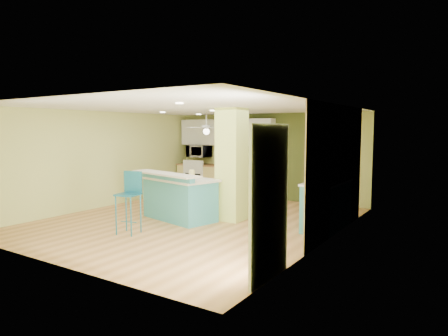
{
  "coord_description": "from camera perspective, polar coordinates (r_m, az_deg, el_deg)",
  "views": [
    {
      "loc": [
        5.29,
        -7.03,
        2.01
      ],
      "look_at": [
        0.51,
        0.4,
        1.18
      ],
      "focal_mm": 32.0,
      "sensor_mm": 36.0,
      "label": 1
    }
  ],
  "objects": [
    {
      "name": "floor",
      "position": [
        9.02,
        -4.13,
        -7.52
      ],
      "size": [
        6.0,
        7.0,
        0.01
      ],
      "primitive_type": "cube",
      "color": "#A7703A",
      "rests_on": "ground"
    },
    {
      "name": "ceiling",
      "position": [
        8.81,
        -4.25,
        8.6
      ],
      "size": [
        6.0,
        7.0,
        0.01
      ],
      "primitive_type": "cube",
      "color": "white",
      "rests_on": "wall_back"
    },
    {
      "name": "wall_back",
      "position": [
        11.81,
        6.09,
        1.68
      ],
      "size": [
        6.0,
        0.01,
        2.5
      ],
      "primitive_type": "cube",
      "color": "#C2C86B",
      "rests_on": "floor"
    },
    {
      "name": "wall_front",
      "position": [
        6.4,
        -23.41,
        -1.88
      ],
      "size": [
        6.0,
        0.01,
        2.5
      ],
      "primitive_type": "cube",
      "color": "#C2C86B",
      "rests_on": "floor"
    },
    {
      "name": "wall_left",
      "position": [
        10.9,
        -16.92,
        1.16
      ],
      "size": [
        0.01,
        7.0,
        2.5
      ],
      "primitive_type": "cube",
      "color": "#C2C86B",
      "rests_on": "floor"
    },
    {
      "name": "wall_right",
      "position": [
        7.43,
        14.67,
        -0.66
      ],
      "size": [
        0.01,
        7.0,
        2.5
      ],
      "primitive_type": "cube",
      "color": "#C2C86B",
      "rests_on": "floor"
    },
    {
      "name": "wood_panel",
      "position": [
        8.0,
        15.9,
        -0.26
      ],
      "size": [
        0.02,
        3.4,
        2.5
      ],
      "primitive_type": "cube",
      "color": "#997D57",
      "rests_on": "floor"
    },
    {
      "name": "olive_accent",
      "position": [
        11.71,
        6.92,
        1.64
      ],
      "size": [
        2.2,
        0.02,
        2.5
      ],
      "primitive_type": "cube",
      "color": "#455020",
      "rests_on": "floor"
    },
    {
      "name": "interior_door",
      "position": [
        11.7,
        6.85,
        0.41
      ],
      "size": [
        0.82,
        0.05,
        2.0
      ],
      "primitive_type": "cube",
      "color": "silver",
      "rests_on": "floor"
    },
    {
      "name": "french_door",
      "position": [
        5.35,
        6.54,
        -4.98
      ],
      "size": [
        0.04,
        1.08,
        2.1
      ],
      "primitive_type": "cube",
      "color": "silver",
      "rests_on": "floor"
    },
    {
      "name": "column",
      "position": [
        8.88,
        1.11,
        0.48
      ],
      "size": [
        0.55,
        0.55,
        2.5
      ],
      "primitive_type": "cube",
      "color": "#CEE168",
      "rests_on": "floor"
    },
    {
      "name": "kitchen_run",
      "position": [
        12.26,
        -0.03,
        -1.81
      ],
      "size": [
        3.25,
        0.63,
        0.94
      ],
      "color": "#E3CD77",
      "rests_on": "floor"
    },
    {
      "name": "stove",
      "position": [
        12.79,
        -3.63,
        -1.57
      ],
      "size": [
        0.76,
        0.66,
        1.08
      ],
      "color": "white",
      "rests_on": "floor"
    },
    {
      "name": "upper_cabinets",
      "position": [
        12.27,
        0.27,
        5.12
      ],
      "size": [
        3.2,
        0.34,
        0.8
      ],
      "primitive_type": "cube",
      "color": "white",
      "rests_on": "wall_back"
    },
    {
      "name": "microwave",
      "position": [
        12.72,
        -3.63,
        2.42
      ],
      "size": [
        0.7,
        0.48,
        0.39
      ],
      "primitive_type": "imported",
      "color": "white",
      "rests_on": "wall_back"
    },
    {
      "name": "ceiling_fan",
      "position": [
        11.06,
        -2.54,
        5.74
      ],
      "size": [
        1.41,
        1.41,
        0.61
      ],
      "color": "silver",
      "rests_on": "ceiling"
    },
    {
      "name": "pendant_lamp",
      "position": [
        8.21,
        14.06,
        4.36
      ],
      "size": [
        0.14,
        0.14,
        0.69
      ],
      "color": "silver",
      "rests_on": "ceiling"
    },
    {
      "name": "wall_decor",
      "position": [
        8.18,
        16.21,
        1.95
      ],
      "size": [
        0.03,
        0.9,
        0.7
      ],
      "primitive_type": "cube",
      "color": "brown",
      "rests_on": "wood_panel"
    },
    {
      "name": "peninsula",
      "position": [
        9.09,
        -6.44,
        -4.19
      ],
      "size": [
        2.11,
        1.5,
        1.09
      ],
      "rotation": [
        0.0,
        0.0,
        -0.24
      ],
      "color": "teal",
      "rests_on": "floor"
    },
    {
      "name": "bar_stool",
      "position": [
        8.01,
        -13.24,
        -3.36
      ],
      "size": [
        0.48,
        0.48,
        1.21
      ],
      "rotation": [
        0.0,
        0.0,
        0.21
      ],
      "color": "#1C667E",
      "rests_on": "floor"
    },
    {
      "name": "side_counter",
      "position": [
        8.47,
        14.46,
        -5.12
      ],
      "size": [
        0.64,
        1.52,
        0.98
      ],
      "color": "teal",
      "rests_on": "floor"
    },
    {
      "name": "fruit_bowl",
      "position": [
        11.92,
        2.05,
        0.42
      ],
      "size": [
        0.34,
        0.34,
        0.07
      ],
      "primitive_type": "imported",
      "rotation": [
        0.0,
        0.0,
        -0.2
      ],
      "color": "#382617",
      "rests_on": "kitchen_run"
    },
    {
      "name": "canister",
      "position": [
        9.04,
        -4.63,
        -0.83
      ],
      "size": [
        0.13,
        0.13,
        0.18
      ],
      "primitive_type": "cylinder",
      "color": "yellow",
      "rests_on": "peninsula"
    }
  ]
}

